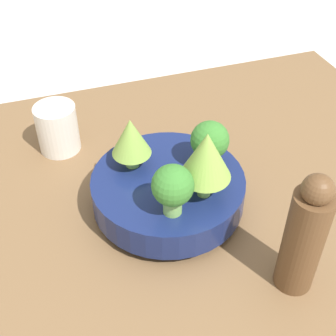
# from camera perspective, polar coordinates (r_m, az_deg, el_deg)

# --- Properties ---
(ground_plane) EXTENTS (6.00, 6.00, 0.00)m
(ground_plane) POSITION_cam_1_polar(r_m,az_deg,el_deg) (0.76, 2.29, -8.11)
(ground_plane) COLOR silver
(table) EXTENTS (0.96, 0.82, 0.05)m
(table) POSITION_cam_1_polar(r_m,az_deg,el_deg) (0.74, 2.34, -6.89)
(table) COLOR brown
(table) RESTS_ON ground_plane
(bowl) EXTENTS (0.23, 0.23, 0.06)m
(bowl) POSITION_cam_1_polar(r_m,az_deg,el_deg) (0.71, 0.00, -2.76)
(bowl) COLOR navy
(bowl) RESTS_ON table
(broccoli_floret_right) EXTENTS (0.06, 0.06, 0.08)m
(broccoli_floret_right) POSITION_cam_1_polar(r_m,az_deg,el_deg) (0.69, 5.12, 3.30)
(broccoli_floret_right) COLOR #7AB256
(broccoli_floret_right) RESTS_ON bowl
(broccoli_floret_front) EXTENTS (0.06, 0.06, 0.08)m
(broccoli_floret_front) POSITION_cam_1_polar(r_m,az_deg,el_deg) (0.61, 0.58, -2.36)
(broccoli_floret_front) COLOR #7AB256
(broccoli_floret_front) RESTS_ON bowl
(romanesco_piece_far) EXTENTS (0.06, 0.06, 0.08)m
(romanesco_piece_far) POSITION_cam_1_polar(r_m,az_deg,el_deg) (0.68, -4.55, 3.69)
(romanesco_piece_far) COLOR #7AB256
(romanesco_piece_far) RESTS_ON bowl
(romanesco_piece_near) EXTENTS (0.07, 0.07, 0.11)m
(romanesco_piece_near) POSITION_cam_1_polar(r_m,az_deg,el_deg) (0.62, 4.69, 1.42)
(romanesco_piece_near) COLOR #7AB256
(romanesco_piece_near) RESTS_ON bowl
(cup) EXTENTS (0.07, 0.07, 0.09)m
(cup) POSITION_cam_1_polar(r_m,az_deg,el_deg) (0.84, -13.32, 4.73)
(cup) COLOR silver
(cup) RESTS_ON table
(pepper_mill) EXTENTS (0.05, 0.05, 0.19)m
(pepper_mill) POSITION_cam_1_polar(r_m,az_deg,el_deg) (0.60, 16.29, -8.03)
(pepper_mill) COLOR brown
(pepper_mill) RESTS_ON table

